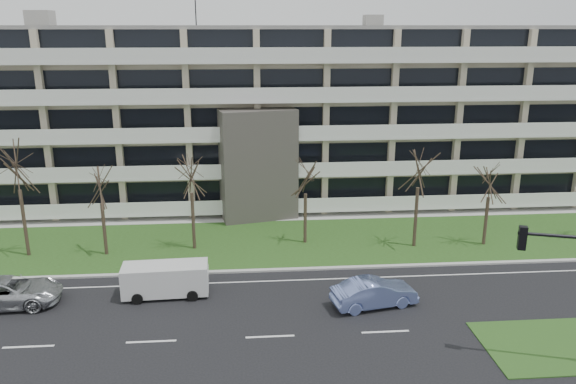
{
  "coord_description": "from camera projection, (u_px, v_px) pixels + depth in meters",
  "views": [
    {
      "loc": [
        -1.09,
        -25.38,
        15.28
      ],
      "look_at": [
        1.71,
        10.0,
        4.72
      ],
      "focal_mm": 35.0,
      "sensor_mm": 36.0,
      "label": 1
    }
  ],
  "objects": [
    {
      "name": "ground",
      "position": [
        270.0,
        337.0,
        28.69
      ],
      "size": [
        160.0,
        160.0,
        0.0
      ],
      "primitive_type": "plane",
      "color": "black",
      "rests_on": "ground"
    },
    {
      "name": "tree_1",
      "position": [
        16.0,
        163.0,
        36.9
      ],
      "size": [
        4.23,
        4.23,
        8.47
      ],
      "color": "#382B21",
      "rests_on": "ground"
    },
    {
      "name": "white_van",
      "position": [
        167.0,
        277.0,
        32.79
      ],
      "size": [
        5.03,
        2.22,
        1.92
      ],
      "rotation": [
        0.0,
        0.0,
        0.04
      ],
      "color": "silver",
      "rests_on": "ground"
    },
    {
      "name": "tree_6",
      "position": [
        490.0,
        178.0,
        39.29
      ],
      "size": [
        3.22,
        3.22,
        6.44
      ],
      "color": "#382B21",
      "rests_on": "ground"
    },
    {
      "name": "blue_sedan",
      "position": [
        374.0,
        293.0,
        31.64
      ],
      "size": [
        5.09,
        2.65,
        1.6
      ],
      "primitive_type": "imported",
      "rotation": [
        0.0,
        0.0,
        1.78
      ],
      "color": "#7E92DB",
      "rests_on": "ground"
    },
    {
      "name": "lane_edge_line",
      "position": [
        265.0,
        281.0,
        34.9
      ],
      "size": [
        90.0,
        0.12,
        0.01
      ],
      "primitive_type": "cube",
      "color": "white",
      "rests_on": "ground"
    },
    {
      "name": "tree_4",
      "position": [
        306.0,
        174.0,
        39.57
      ],
      "size": [
        3.35,
        3.35,
        6.7
      ],
      "color": "#382B21",
      "rests_on": "ground"
    },
    {
      "name": "tree_2",
      "position": [
        100.0,
        183.0,
        37.48
      ],
      "size": [
        3.34,
        3.34,
        6.67
      ],
      "color": "#382B21",
      "rests_on": "ground"
    },
    {
      "name": "sidewalk",
      "position": [
        259.0,
        218.0,
        46.35
      ],
      "size": [
        90.0,
        2.0,
        0.08
      ],
      "primitive_type": "cube",
      "color": "#B2B2AD",
      "rests_on": "ground"
    },
    {
      "name": "tree_3",
      "position": [
        191.0,
        170.0,
        38.32
      ],
      "size": [
        3.72,
        3.72,
        7.43
      ],
      "color": "#382B21",
      "rests_on": "ground"
    },
    {
      "name": "apartment_building",
      "position": [
        256.0,
        114.0,
        50.71
      ],
      "size": [
        60.5,
        15.1,
        18.75
      ],
      "color": "#B1A58A",
      "rests_on": "ground"
    },
    {
      "name": "silver_pickup",
      "position": [
        8.0,
        292.0,
        31.71
      ],
      "size": [
        5.97,
        3.0,
        1.62
      ],
      "primitive_type": "imported",
      "rotation": [
        0.0,
        0.0,
        1.62
      ],
      "color": "silver",
      "rests_on": "ground"
    },
    {
      "name": "grass_median",
      "position": [
        554.0,
        346.0,
        27.82
      ],
      "size": [
        7.0,
        5.0,
        0.06
      ],
      "primitive_type": "cube",
      "color": "#254316",
      "rests_on": "ground"
    },
    {
      "name": "tree_5",
      "position": [
        419.0,
        164.0,
        38.66
      ],
      "size": [
        3.94,
        3.94,
        7.89
      ],
      "color": "#382B21",
      "rests_on": "ground"
    },
    {
      "name": "curb",
      "position": [
        264.0,
        270.0,
        36.31
      ],
      "size": [
        90.0,
        0.35,
        0.12
      ],
      "primitive_type": "cube",
      "color": "#B2B2AD",
      "rests_on": "ground"
    },
    {
      "name": "grass_verge",
      "position": [
        262.0,
        242.0,
        41.1
      ],
      "size": [
        90.0,
        10.0,
        0.06
      ],
      "primitive_type": "cube",
      "color": "#254316",
      "rests_on": "ground"
    }
  ]
}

